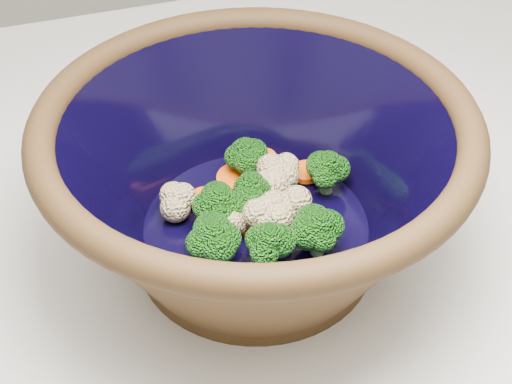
# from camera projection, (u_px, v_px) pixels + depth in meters

# --- Properties ---
(mixing_bowl) EXTENTS (0.37, 0.37, 0.16)m
(mixing_bowl) POSITION_uv_depth(u_px,v_px,m) (256.00, 178.00, 0.61)
(mixing_bowl) COLOR black
(mixing_bowl) RESTS_ON counter
(vegetable_pile) EXTENTS (0.18, 0.17, 0.05)m
(vegetable_pile) POSITION_uv_depth(u_px,v_px,m) (260.00, 202.00, 0.63)
(vegetable_pile) COLOR #608442
(vegetable_pile) RESTS_ON mixing_bowl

